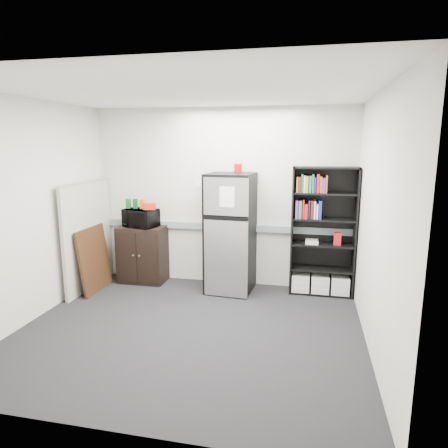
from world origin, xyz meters
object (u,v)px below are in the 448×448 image
cabinet (143,254)px  refrigerator (230,233)px  bookshelf (323,233)px  microwave (141,218)px  cubicle_partition (88,236)px

cabinet → refrigerator: refrigerator is taller
bookshelf → microwave: 2.76m
bookshelf → cubicle_partition: (-3.43, -0.49, -0.10)m
microwave → cubicle_partition: bearing=-133.8°
refrigerator → cabinet: bearing=-179.2°
cubicle_partition → microwave: size_ratio=3.24×
bookshelf → refrigerator: bookshelf is taller
cabinet → microwave: bearing=-90.0°
refrigerator → microwave: bearing=-178.5°
refrigerator → cubicle_partition: bearing=-166.8°
cubicle_partition → refrigerator: 2.13m
bookshelf → microwave: bearing=-178.3°
cabinet → refrigerator: bearing=-3.2°
cubicle_partition → refrigerator: refrigerator is taller
cabinet → microwave: size_ratio=1.79×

